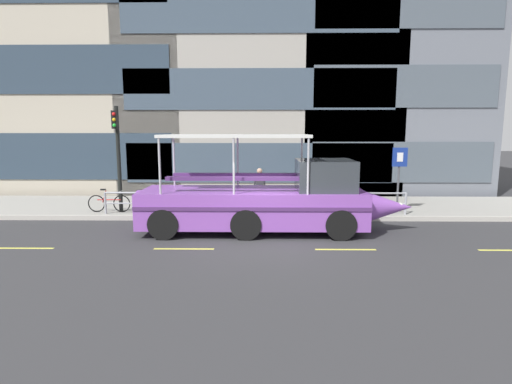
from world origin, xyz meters
TOP-DOWN VIEW (x-y plane):
  - ground_plane at (0.00, 0.00)m, footprint 120.00×120.00m
  - sidewalk at (0.00, 5.60)m, footprint 32.00×4.80m
  - curb_edge at (0.00, 3.11)m, footprint 32.00×0.18m
  - lane_centreline at (-0.00, -0.82)m, footprint 25.80×0.12m
  - office_tower_right at (7.08, 12.51)m, footprint 9.98×8.32m
  - curb_guardrail at (-0.36, 3.45)m, footprint 12.07×0.09m
  - traffic_light_pole at (-5.94, 4.01)m, footprint 0.24×0.46m
  - parking_sign at (5.47, 3.97)m, footprint 0.60×0.12m
  - leaned_bicycle at (-6.34, 3.80)m, footprint 1.74×0.46m
  - duck_tour_boat at (0.14, 1.35)m, footprint 9.49×2.50m
  - pedestrian_near_bow at (3.00, 4.48)m, footprint 0.24×0.51m
  - pedestrian_mid_left at (-0.18, 4.84)m, footprint 0.50×0.23m

SIDE VIEW (x-z plane):
  - ground_plane at x=0.00m, z-range 0.00..0.00m
  - lane_centreline at x=0.00m, z-range 0.00..0.01m
  - sidewalk at x=0.00m, z-range 0.00..0.18m
  - curb_edge at x=0.00m, z-range 0.00..0.18m
  - leaned_bicycle at x=-6.34m, z-range 0.08..1.04m
  - curb_guardrail at x=-0.36m, z-range 0.34..1.23m
  - duck_tour_boat at x=0.14m, z-range -0.59..2.77m
  - pedestrian_mid_left at x=-0.18m, z-range 0.36..2.07m
  - pedestrian_near_bow at x=3.00m, z-range 0.36..2.13m
  - parking_sign at x=5.47m, z-range 0.65..3.29m
  - traffic_light_pole at x=-5.94m, z-range 0.63..4.91m
  - office_tower_right at x=7.08m, z-range 0.00..18.90m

